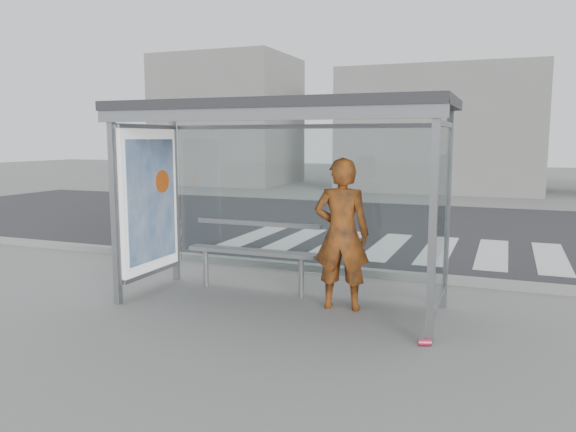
# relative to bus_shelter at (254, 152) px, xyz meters

# --- Properties ---
(ground) EXTENTS (80.00, 80.00, 0.00)m
(ground) POSITION_rel_bus_shelter_xyz_m (0.37, -0.06, -1.98)
(ground) COLOR slate
(ground) RESTS_ON ground
(road) EXTENTS (30.00, 10.00, 0.01)m
(road) POSITION_rel_bus_shelter_xyz_m (0.37, 6.94, -1.98)
(road) COLOR #28282A
(road) RESTS_ON ground
(curb) EXTENTS (30.00, 0.18, 0.12)m
(curb) POSITION_rel_bus_shelter_xyz_m (0.37, 1.89, -1.92)
(curb) COLOR gray
(curb) RESTS_ON ground
(crosswalk) EXTENTS (6.55, 3.00, 0.00)m
(crosswalk) POSITION_rel_bus_shelter_xyz_m (0.87, 4.44, -1.98)
(crosswalk) COLOR silver
(crosswalk) RESTS_ON ground
(bus_shelter) EXTENTS (4.25, 1.65, 2.62)m
(bus_shelter) POSITION_rel_bus_shelter_xyz_m (0.00, 0.00, 0.00)
(bus_shelter) COLOR gray
(bus_shelter) RESTS_ON ground
(building_left) EXTENTS (6.00, 5.00, 6.00)m
(building_left) POSITION_rel_bus_shelter_xyz_m (-9.63, 17.94, 1.02)
(building_left) COLOR gray
(building_left) RESTS_ON ground
(building_center) EXTENTS (8.00, 5.00, 5.00)m
(building_center) POSITION_rel_bus_shelter_xyz_m (0.37, 17.94, 0.52)
(building_center) COLOR gray
(building_center) RESTS_ON ground
(person) EXTENTS (0.76, 0.55, 1.93)m
(person) POSITION_rel_bus_shelter_xyz_m (1.15, 0.12, -1.02)
(person) COLOR #DC4C14
(person) RESTS_ON ground
(bench) EXTENTS (1.91, 0.33, 0.99)m
(bench) POSITION_rel_bus_shelter_xyz_m (-0.24, 0.44, -1.40)
(bench) COLOR gray
(bench) RESTS_ON ground
(soda_can) EXTENTS (0.15, 0.11, 0.07)m
(soda_can) POSITION_rel_bus_shelter_xyz_m (2.34, -0.83, -1.95)
(soda_can) COLOR #E84460
(soda_can) RESTS_ON ground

